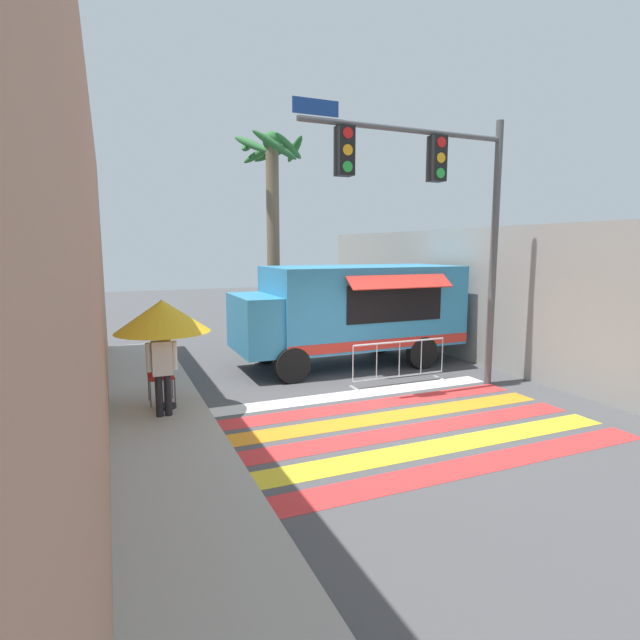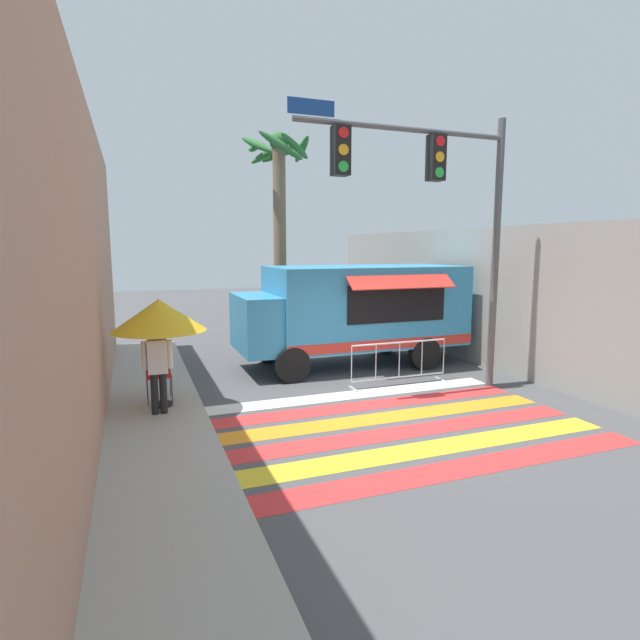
% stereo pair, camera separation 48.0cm
% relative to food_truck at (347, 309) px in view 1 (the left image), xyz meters
% --- Properties ---
extents(ground_plane, '(60.00, 60.00, 0.00)m').
position_rel_food_truck_xyz_m(ground_plane, '(-0.96, -3.46, -1.52)').
color(ground_plane, '#4C4C4F').
extents(sidewalk_left, '(4.40, 16.00, 0.14)m').
position_rel_food_truck_xyz_m(sidewalk_left, '(-6.33, -3.46, -1.45)').
color(sidewalk_left, '#A8A59E').
rests_on(sidewalk_left, ground_plane).
extents(building_left_facade, '(0.25, 16.00, 5.48)m').
position_rel_food_truck_xyz_m(building_left_facade, '(-5.96, -3.46, 1.22)').
color(building_left_facade, tan).
rests_on(building_left_facade, ground_plane).
extents(concrete_wall_right, '(0.20, 16.00, 3.62)m').
position_rel_food_truck_xyz_m(concrete_wall_right, '(3.38, -0.46, 0.29)').
color(concrete_wall_right, gray).
rests_on(concrete_wall_right, ground_plane).
extents(crosswalk_painted, '(6.40, 4.36, 0.01)m').
position_rel_food_truck_xyz_m(crosswalk_painted, '(-0.96, -4.38, -1.51)').
color(crosswalk_painted, red).
rests_on(crosswalk_painted, ground_plane).
extents(food_truck, '(5.92, 2.80, 2.62)m').
position_rel_food_truck_xyz_m(food_truck, '(0.00, 0.00, 0.00)').
color(food_truck, '#338CBF').
rests_on(food_truck, ground_plane).
extents(traffic_signal_pole, '(4.81, 0.29, 5.80)m').
position_rel_food_truck_xyz_m(traffic_signal_pole, '(0.60, -2.92, 2.68)').
color(traffic_signal_pole, '#515456').
rests_on(traffic_signal_pole, ground_plane).
extents(patio_umbrella, '(1.71, 1.71, 2.03)m').
position_rel_food_truck_xyz_m(patio_umbrella, '(-4.85, -2.27, 0.35)').
color(patio_umbrella, black).
rests_on(patio_umbrella, sidewalk_left).
extents(folding_chair, '(0.47, 0.47, 0.98)m').
position_rel_food_truck_xyz_m(folding_chair, '(-4.89, -1.80, -0.78)').
color(folding_chair, '#4C4C51').
rests_on(folding_chair, sidewalk_left).
extents(vendor_person, '(0.53, 0.21, 1.59)m').
position_rel_food_truck_xyz_m(vendor_person, '(-4.93, -2.71, -0.48)').
color(vendor_person, black).
rests_on(vendor_person, sidewalk_left).
extents(barricade_front, '(2.40, 0.44, 1.00)m').
position_rel_food_truck_xyz_m(barricade_front, '(0.31, -2.12, -1.01)').
color(barricade_front, '#B7BABF').
rests_on(barricade_front, ground_plane).
extents(palm_tree, '(2.34, 2.31, 6.75)m').
position_rel_food_truck_xyz_m(palm_tree, '(-0.71, 4.09, 2.99)').
color(palm_tree, '#7A664C').
rests_on(palm_tree, ground_plane).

